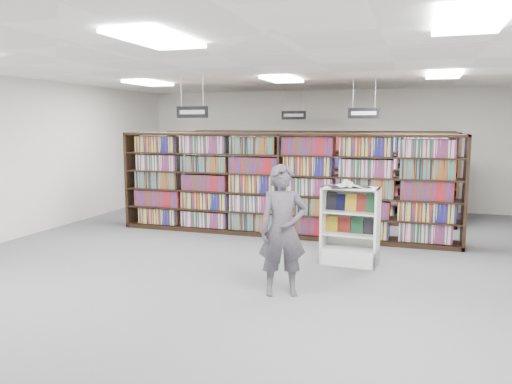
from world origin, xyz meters
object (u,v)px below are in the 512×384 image
(endcap_display, at_px, (350,237))
(shopper, at_px, (283,231))
(bookshelf_row_near, at_px, (282,185))
(open_book, at_px, (349,185))

(endcap_display, distance_m, shopper, 1.97)
(bookshelf_row_near, bearing_deg, endcap_display, -45.55)
(endcap_display, height_order, open_book, open_book)
(bookshelf_row_near, xyz_separation_m, shopper, (0.95, -3.45, -0.17))
(bookshelf_row_near, distance_m, shopper, 3.59)
(open_book, bearing_deg, shopper, -131.63)
(open_book, relative_size, shopper, 0.41)
(endcap_display, bearing_deg, open_book, -122.03)
(bookshelf_row_near, height_order, shopper, bookshelf_row_near)
(bookshelf_row_near, xyz_separation_m, open_book, (1.58, -1.71, 0.26))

